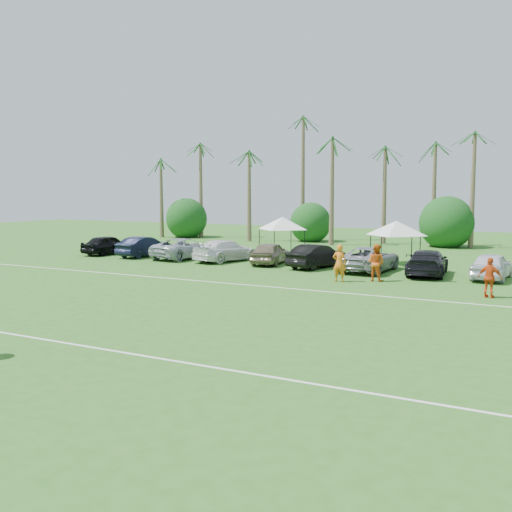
% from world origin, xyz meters
% --- Properties ---
extents(field_lines, '(80.00, 12.10, 0.01)m').
position_xyz_m(field_lines, '(0.00, 8.00, 0.01)').
color(field_lines, white).
rests_on(field_lines, ground).
extents(palm_tree_0, '(2.40, 2.40, 8.90)m').
position_xyz_m(palm_tree_0, '(-22.00, 38.00, 7.48)').
color(palm_tree_0, brown).
rests_on(palm_tree_0, ground).
extents(palm_tree_1, '(2.40, 2.40, 9.90)m').
position_xyz_m(palm_tree_1, '(-17.00, 38.00, 8.35)').
color(palm_tree_1, brown).
rests_on(palm_tree_1, ground).
extents(palm_tree_2, '(2.40, 2.40, 10.90)m').
position_xyz_m(palm_tree_2, '(-12.00, 38.00, 9.21)').
color(palm_tree_2, brown).
rests_on(palm_tree_2, ground).
extents(palm_tree_3, '(2.40, 2.40, 11.90)m').
position_xyz_m(palm_tree_3, '(-8.00, 38.00, 10.06)').
color(palm_tree_3, brown).
rests_on(palm_tree_3, ground).
extents(palm_tree_4, '(2.40, 2.40, 8.90)m').
position_xyz_m(palm_tree_4, '(-4.00, 38.00, 7.48)').
color(palm_tree_4, brown).
rests_on(palm_tree_4, ground).
extents(palm_tree_5, '(2.40, 2.40, 9.90)m').
position_xyz_m(palm_tree_5, '(0.00, 38.00, 8.35)').
color(palm_tree_5, brown).
rests_on(palm_tree_5, ground).
extents(palm_tree_6, '(2.40, 2.40, 10.90)m').
position_xyz_m(palm_tree_6, '(4.00, 38.00, 9.21)').
color(palm_tree_6, brown).
rests_on(palm_tree_6, ground).
extents(palm_tree_7, '(2.40, 2.40, 11.90)m').
position_xyz_m(palm_tree_7, '(8.00, 38.00, 10.06)').
color(palm_tree_7, brown).
rests_on(palm_tree_7, ground).
extents(bush_tree_0, '(4.00, 4.00, 4.00)m').
position_xyz_m(bush_tree_0, '(-19.00, 39.00, 1.80)').
color(bush_tree_0, brown).
rests_on(bush_tree_0, ground).
extents(bush_tree_1, '(4.00, 4.00, 4.00)m').
position_xyz_m(bush_tree_1, '(-6.00, 39.00, 1.80)').
color(bush_tree_1, brown).
rests_on(bush_tree_1, ground).
extents(bush_tree_2, '(4.00, 4.00, 4.00)m').
position_xyz_m(bush_tree_2, '(6.00, 39.00, 1.80)').
color(bush_tree_2, brown).
rests_on(bush_tree_2, ground).
extents(sideline_player_a, '(0.72, 0.50, 1.89)m').
position_xyz_m(sideline_player_a, '(4.32, 17.07, 0.95)').
color(sideline_player_a, orange).
rests_on(sideline_player_a, ground).
extents(sideline_player_b, '(1.05, 0.90, 1.88)m').
position_xyz_m(sideline_player_b, '(5.90, 18.13, 0.94)').
color(sideline_player_b, '#D65817').
rests_on(sideline_player_b, ground).
extents(sideline_player_c, '(1.09, 0.64, 1.74)m').
position_xyz_m(sideline_player_c, '(11.49, 15.81, 0.87)').
color(sideline_player_c, '#DC4C18').
rests_on(sideline_player_c, ground).
extents(canopy_tent_left, '(3.90, 3.90, 3.16)m').
position_xyz_m(canopy_tent_left, '(-3.79, 27.74, 2.71)').
color(canopy_tent_left, black).
rests_on(canopy_tent_left, ground).
extents(canopy_tent_right, '(3.92, 3.92, 3.17)m').
position_xyz_m(canopy_tent_right, '(5.06, 25.61, 2.72)').
color(canopy_tent_right, black).
rests_on(canopy_tent_right, ground).
extents(parked_car_0, '(2.07, 4.28, 1.41)m').
position_xyz_m(parked_car_0, '(-14.89, 21.54, 0.70)').
color(parked_car_0, black).
rests_on(parked_car_0, ground).
extents(parked_car_1, '(1.81, 4.37, 1.41)m').
position_xyz_m(parked_car_1, '(-11.65, 21.60, 0.70)').
color(parked_car_1, black).
rests_on(parked_car_1, ground).
extents(parked_car_2, '(2.95, 5.31, 1.41)m').
position_xyz_m(parked_car_2, '(-8.40, 21.87, 0.70)').
color(parked_car_2, '#A5ADB5').
rests_on(parked_car_2, ground).
extents(parked_car_3, '(3.14, 5.19, 1.41)m').
position_xyz_m(parked_car_3, '(-5.16, 21.88, 0.70)').
color(parked_car_3, white).
rests_on(parked_car_3, ground).
extents(parked_car_4, '(2.24, 4.33, 1.41)m').
position_xyz_m(parked_car_4, '(-1.92, 21.88, 0.70)').
color(parked_car_4, '#7E7159').
rests_on(parked_car_4, ground).
extents(parked_car_5, '(2.48, 4.50, 1.41)m').
position_xyz_m(parked_car_5, '(1.33, 21.59, 0.70)').
color(parked_car_5, black).
rests_on(parked_car_5, ground).
extents(parked_car_6, '(2.60, 5.18, 1.41)m').
position_xyz_m(parked_car_6, '(4.57, 21.56, 0.70)').
color(parked_car_6, '#91939B').
rests_on(parked_car_6, ground).
extents(parked_car_7, '(2.41, 5.01, 1.41)m').
position_xyz_m(parked_car_7, '(7.81, 21.43, 0.70)').
color(parked_car_7, black).
rests_on(parked_car_7, ground).
extents(parked_car_8, '(2.00, 4.25, 1.41)m').
position_xyz_m(parked_car_8, '(11.06, 21.46, 0.70)').
color(parked_car_8, silver).
rests_on(parked_car_8, ground).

